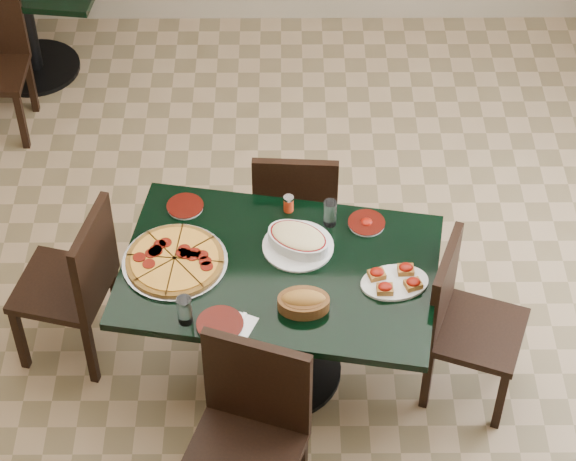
{
  "coord_description": "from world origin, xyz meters",
  "views": [
    {
      "loc": [
        0.02,
        -3.7,
        4.43
      ],
      "look_at": [
        0.03,
        0.0,
        0.7
      ],
      "focal_mm": 70.0,
      "sensor_mm": 36.0,
      "label": 1
    }
  ],
  "objects_px": {
    "chair_far": "(296,206)",
    "bread_basket": "(304,302)",
    "chair_right": "(462,317)",
    "lasagna_casserole": "(298,240)",
    "back_table": "(21,1)",
    "chair_left": "(77,279)",
    "main_table": "(279,295)",
    "chair_near": "(249,431)",
    "bruschetta_platter": "(395,280)",
    "pepperoni_pizza": "(175,260)"
  },
  "relations": [
    {
      "from": "chair_left",
      "to": "chair_right",
      "type": "bearing_deg",
      "value": 96.97
    },
    {
      "from": "back_table",
      "to": "pepperoni_pizza",
      "type": "bearing_deg",
      "value": -57.84
    },
    {
      "from": "back_table",
      "to": "pepperoni_pizza",
      "type": "distance_m",
      "value": 2.69
    },
    {
      "from": "chair_far",
      "to": "bread_basket",
      "type": "height_order",
      "value": "chair_far"
    },
    {
      "from": "pepperoni_pizza",
      "to": "bruschetta_platter",
      "type": "xyz_separation_m",
      "value": [
        0.98,
        -0.13,
        0.01
      ]
    },
    {
      "from": "chair_left",
      "to": "bread_basket",
      "type": "bearing_deg",
      "value": 84.01
    },
    {
      "from": "pepperoni_pizza",
      "to": "bread_basket",
      "type": "bearing_deg",
      "value": -25.05
    },
    {
      "from": "main_table",
      "to": "lasagna_casserole",
      "type": "xyz_separation_m",
      "value": [
        0.09,
        0.13,
        0.23
      ]
    },
    {
      "from": "chair_far",
      "to": "bread_basket",
      "type": "bearing_deg",
      "value": 94.66
    },
    {
      "from": "back_table",
      "to": "chair_left",
      "type": "relative_size",
      "value": 1.29
    },
    {
      "from": "bread_basket",
      "to": "bruschetta_platter",
      "type": "height_order",
      "value": "bread_basket"
    },
    {
      "from": "chair_left",
      "to": "bread_basket",
      "type": "height_order",
      "value": "chair_left"
    },
    {
      "from": "chair_right",
      "to": "bruschetta_platter",
      "type": "xyz_separation_m",
      "value": [
        -0.33,
        -0.02,
        0.28
      ]
    },
    {
      "from": "chair_near",
      "to": "chair_left",
      "type": "bearing_deg",
      "value": 151.79
    },
    {
      "from": "back_table",
      "to": "chair_left",
      "type": "height_order",
      "value": "chair_left"
    },
    {
      "from": "back_table",
      "to": "chair_left",
      "type": "bearing_deg",
      "value": -67.26
    },
    {
      "from": "bruschetta_platter",
      "to": "chair_left",
      "type": "bearing_deg",
      "value": 159.92
    },
    {
      "from": "chair_left",
      "to": "bruschetta_platter",
      "type": "xyz_separation_m",
      "value": [
        1.47,
        -0.25,
        0.26
      ]
    },
    {
      "from": "back_table",
      "to": "bruschetta_platter",
      "type": "bearing_deg",
      "value": -43.29
    },
    {
      "from": "pepperoni_pizza",
      "to": "bruschetta_platter",
      "type": "height_order",
      "value": "bruschetta_platter"
    },
    {
      "from": "main_table",
      "to": "chair_near",
      "type": "xyz_separation_m",
      "value": [
        -0.13,
        -0.74,
        -0.01
      ]
    },
    {
      "from": "chair_left",
      "to": "chair_far",
      "type": "bearing_deg",
      "value": 130.18
    },
    {
      "from": "back_table",
      "to": "chair_left",
      "type": "distance_m",
      "value": 2.39
    },
    {
      "from": "bread_basket",
      "to": "lasagna_casserole",
      "type": "bearing_deg",
      "value": 93.64
    },
    {
      "from": "lasagna_casserole",
      "to": "bread_basket",
      "type": "relative_size",
      "value": 1.54
    },
    {
      "from": "chair_near",
      "to": "bread_basket",
      "type": "height_order",
      "value": "chair_near"
    },
    {
      "from": "pepperoni_pizza",
      "to": "lasagna_casserole",
      "type": "height_order",
      "value": "lasagna_casserole"
    },
    {
      "from": "pepperoni_pizza",
      "to": "chair_far",
      "type": "bearing_deg",
      "value": 48.76
    },
    {
      "from": "back_table",
      "to": "chair_right",
      "type": "bearing_deg",
      "value": -38.85
    },
    {
      "from": "pepperoni_pizza",
      "to": "lasagna_casserole",
      "type": "xyz_separation_m",
      "value": [
        0.55,
        0.1,
        0.03
      ]
    },
    {
      "from": "chair_left",
      "to": "lasagna_casserole",
      "type": "height_order",
      "value": "chair_left"
    },
    {
      "from": "chair_near",
      "to": "chair_right",
      "type": "height_order",
      "value": "chair_near"
    },
    {
      "from": "chair_right",
      "to": "bruschetta_platter",
      "type": "height_order",
      "value": "chair_right"
    },
    {
      "from": "chair_right",
      "to": "bread_basket",
      "type": "distance_m",
      "value": 0.81
    },
    {
      "from": "chair_near",
      "to": "bruschetta_platter",
      "type": "bearing_deg",
      "value": 63.98
    },
    {
      "from": "chair_near",
      "to": "chair_right",
      "type": "relative_size",
      "value": 1.12
    },
    {
      "from": "chair_left",
      "to": "bruschetta_platter",
      "type": "height_order",
      "value": "chair_left"
    },
    {
      "from": "main_table",
      "to": "chair_far",
      "type": "bearing_deg",
      "value": 92.65
    },
    {
      "from": "bread_basket",
      "to": "pepperoni_pizza",
      "type": "bearing_deg",
      "value": 155.58
    },
    {
      "from": "chair_near",
      "to": "pepperoni_pizza",
      "type": "distance_m",
      "value": 0.87
    },
    {
      "from": "lasagna_casserole",
      "to": "back_table",
      "type": "bearing_deg",
      "value": 154.84
    },
    {
      "from": "chair_right",
      "to": "lasagna_casserole",
      "type": "xyz_separation_m",
      "value": [
        -0.76,
        0.2,
        0.3
      ]
    },
    {
      "from": "bread_basket",
      "to": "bruschetta_platter",
      "type": "xyz_separation_m",
      "value": [
        0.4,
        0.14,
        -0.02
      ]
    },
    {
      "from": "bruschetta_platter",
      "to": "chair_far",
      "type": "bearing_deg",
      "value": 109.0
    },
    {
      "from": "main_table",
      "to": "chair_far",
      "type": "height_order",
      "value": "chair_far"
    },
    {
      "from": "bread_basket",
      "to": "bruschetta_platter",
      "type": "bearing_deg",
      "value": 19.45
    },
    {
      "from": "main_table",
      "to": "chair_near",
      "type": "bearing_deg",
      "value": -89.98
    },
    {
      "from": "bruschetta_platter",
      "to": "back_table",
      "type": "bearing_deg",
      "value": 119.09
    },
    {
      "from": "main_table",
      "to": "chair_left",
      "type": "height_order",
      "value": "chair_left"
    },
    {
      "from": "chair_near",
      "to": "chair_left",
      "type": "xyz_separation_m",
      "value": [
        -0.83,
        0.89,
        -0.05
      ]
    }
  ]
}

